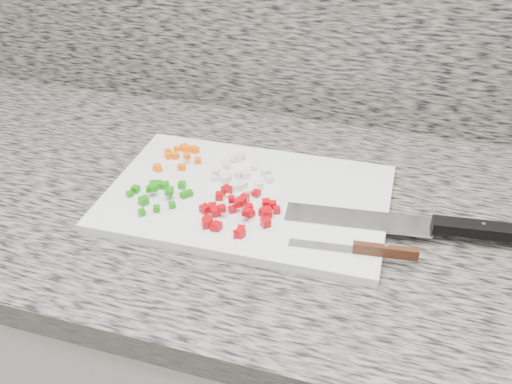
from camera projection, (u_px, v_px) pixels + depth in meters
The scene contains 9 objects.
countertop at pixel (302, 215), 0.90m from camera, with size 3.96×0.64×0.04m, color slate.
cutting_board at pixel (248, 197), 0.89m from camera, with size 0.43×0.29×0.01m, color white.
carrot_pile at pixel (181, 155), 0.97m from camera, with size 0.07×0.09×0.02m.
onion_pile at pixel (238, 170), 0.93m from camera, with size 0.10×0.11×0.01m.
green_pepper_pile at pixel (159, 192), 0.88m from camera, with size 0.10×0.10×0.02m.
red_pepper_pile at pixel (237, 210), 0.84m from camera, with size 0.12×0.12×0.02m.
garlic_pile at pixel (239, 190), 0.89m from camera, with size 0.05×0.06×0.01m.
chef_knife at pixel (438, 226), 0.81m from camera, with size 0.35×0.08×0.02m.
paring_knife at pixel (369, 250), 0.76m from camera, with size 0.17×0.03×0.02m.
Camera 1 is at (0.14, 0.73, 1.41)m, focal length 40.00 mm.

